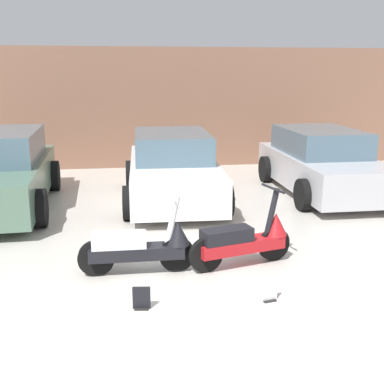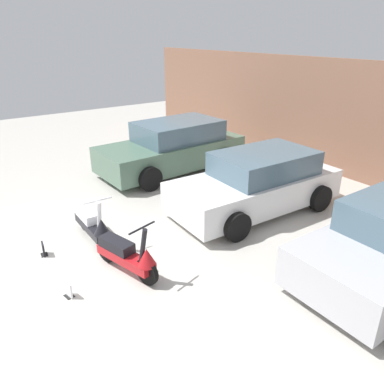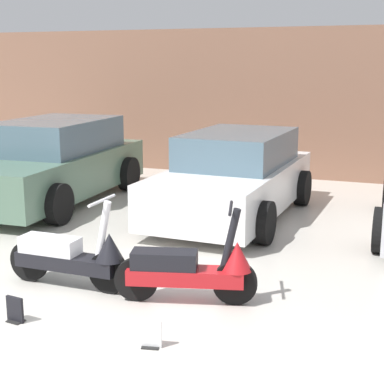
{
  "view_description": "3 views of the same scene",
  "coord_description": "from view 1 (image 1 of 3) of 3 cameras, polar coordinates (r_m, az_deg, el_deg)",
  "views": [
    {
      "loc": [
        -0.83,
        -4.93,
        2.59
      ],
      "look_at": [
        0.29,
        2.78,
        0.65
      ],
      "focal_mm": 45.0,
      "sensor_mm": 36.0,
      "label": 1
    },
    {
      "loc": [
        5.92,
        -1.16,
        3.93
      ],
      "look_at": [
        0.25,
        2.85,
        0.94
      ],
      "focal_mm": 35.0,
      "sensor_mm": 36.0,
      "label": 2
    },
    {
      "loc": [
        2.86,
        -4.41,
        2.52
      ],
      "look_at": [
        0.33,
        2.33,
        0.92
      ],
      "focal_mm": 55.0,
      "sensor_mm": 36.0,
      "label": 3
    }
  ],
  "objects": [
    {
      "name": "car_rear_right",
      "position": [
        10.93,
        15.09,
        3.36
      ],
      "size": [
        1.99,
        4.09,
        1.39
      ],
      "rotation": [
        0.0,
        0.0,
        -1.57
      ],
      "color": "#B7B7BC",
      "rests_on": "ground_plane"
    },
    {
      "name": "scooter_front_right",
      "position": [
        6.63,
        6.37,
        -5.55
      ],
      "size": [
        1.5,
        0.69,
        1.07
      ],
      "rotation": [
        0.0,
        0.0,
        0.26
      ],
      "color": "black",
      "rests_on": "ground_plane"
    },
    {
      "name": "car_rear_center",
      "position": [
        9.95,
        -2.32,
        2.84
      ],
      "size": [
        2.09,
        4.15,
        1.39
      ],
      "rotation": [
        0.0,
        0.0,
        -1.61
      ],
      "color": "white",
      "rests_on": "ground_plane"
    },
    {
      "name": "placard_near_right_scooter",
      "position": [
        5.78,
        9.11,
        -11.54
      ],
      "size": [
        0.2,
        0.15,
        0.26
      ],
      "rotation": [
        0.0,
        0.0,
        0.21
      ],
      "color": "black",
      "rests_on": "ground_plane"
    },
    {
      "name": "wall_back",
      "position": [
        13.44,
        -4.74,
        9.86
      ],
      "size": [
        19.6,
        0.12,
        3.26
      ],
      "primitive_type": "cube",
      "color": "#845B47",
      "rests_on": "ground_plane"
    },
    {
      "name": "ground_plane",
      "position": [
        5.64,
        1.19,
        -13.37
      ],
      "size": [
        28.0,
        28.0,
        0.0
      ],
      "primitive_type": "plane",
      "color": "beige"
    },
    {
      "name": "placard_near_left_scooter",
      "position": [
        5.56,
        -6.0,
        -12.5
      ],
      "size": [
        0.2,
        0.14,
        0.26
      ],
      "rotation": [
        0.0,
        0.0,
        -0.13
      ],
      "color": "black",
      "rests_on": "ground_plane"
    },
    {
      "name": "scooter_front_left",
      "position": [
        6.38,
        -5.97,
        -6.36
      ],
      "size": [
        1.53,
        0.55,
        1.07
      ],
      "rotation": [
        0.0,
        0.0,
        -0.01
      ],
      "color": "black",
      "rests_on": "ground_plane"
    }
  ]
}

